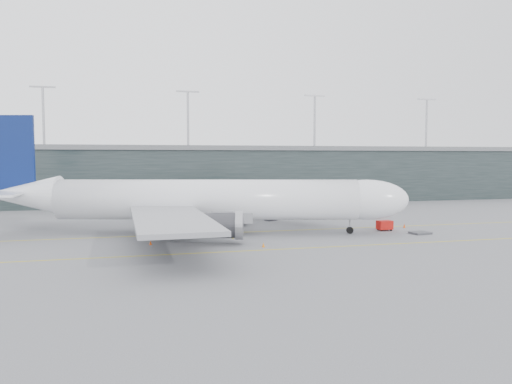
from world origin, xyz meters
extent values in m
plane|color=#59595E|center=(0.00, 0.00, 0.00)|extent=(320.00, 320.00, 0.00)
cube|color=gold|center=(0.00, -4.00, 0.01)|extent=(160.00, 0.25, 0.02)
cube|color=gold|center=(0.00, -20.00, 0.01)|extent=(160.00, 0.25, 0.02)
cube|color=gold|center=(5.00, 20.00, 0.01)|extent=(0.25, 60.00, 0.02)
cube|color=black|center=(0.00, 58.00, 7.00)|extent=(240.00, 35.00, 14.00)
cube|color=slate|center=(0.00, 58.00, 14.60)|extent=(240.00, 36.00, 1.20)
cylinder|color=#9E9EA3|center=(-30.00, 48.00, 22.00)|extent=(0.60, 0.60, 14.00)
cylinder|color=#9E9EA3|center=(5.00, 48.00, 22.00)|extent=(0.60, 0.60, 14.00)
cylinder|color=#9E9EA3|center=(40.00, 48.00, 22.00)|extent=(0.60, 0.60, 14.00)
cylinder|color=#9E9EA3|center=(75.00, 48.00, 22.00)|extent=(0.60, 0.60, 14.00)
cylinder|color=white|center=(2.12, -4.02, 5.48)|extent=(47.59, 18.35, 6.41)
ellipsoid|color=white|center=(26.59, -10.49, 5.48)|extent=(14.64, 9.63, 6.41)
cone|color=white|center=(-26.34, 3.51, 6.20)|extent=(12.56, 8.85, 6.15)
cube|color=gray|center=(1.12, -3.75, 3.00)|extent=(17.30, 9.22, 2.07)
cube|color=black|center=(30.39, -11.50, 6.51)|extent=(2.99, 3.58, 0.83)
cube|color=gray|center=(-4.97, -18.71, 4.44)|extent=(9.91, 30.15, 0.57)
cylinder|color=#343539|center=(1.61, -14.04, 2.69)|extent=(7.92, 5.35, 3.62)
cube|color=gray|center=(3.22, 12.26, 4.44)|extent=(23.34, 30.50, 0.57)
cylinder|color=#343539|center=(6.63, 4.94, 2.69)|extent=(7.92, 5.35, 3.62)
cube|color=#091850|center=(-27.84, 3.91, 12.71)|extent=(6.62, 2.22, 12.40)
cube|color=white|center=(-25.89, 9.27, 6.72)|extent=(9.55, 10.89, 0.36)
cylinder|color=black|center=(24.10, -9.83, 0.57)|extent=(1.20, 0.69, 1.14)
cylinder|color=#9E9EA3|center=(24.10, -9.83, 1.34)|extent=(0.31, 0.31, 2.69)
cylinder|color=black|center=(-3.14, -7.76, 0.67)|extent=(1.43, 0.84, 1.34)
cylinder|color=black|center=(-0.60, 1.83, 0.67)|extent=(1.43, 0.84, 1.34)
cube|color=#26272B|center=(20.03, 0.58, 5.19)|extent=(4.52, 4.74, 2.91)
cube|color=#26272B|center=(16.67, 8.52, 5.19)|extent=(7.66, 13.44, 2.60)
cube|color=#26272B|center=(11.40, 20.94, 5.19)|extent=(7.90, 13.54, 2.70)
cube|color=#26272B|center=(6.13, 33.36, 5.19)|extent=(8.14, 13.64, 2.80)
cylinder|color=#9E9EA3|center=(16.38, 9.18, 1.97)|extent=(0.52, 0.52, 3.94)
cube|color=#343539|center=(16.38, 9.18, 0.36)|extent=(2.52, 2.24, 0.73)
cylinder|color=#26272B|center=(20.03, 40.50, 5.19)|extent=(4.15, 4.15, 3.11)
cylinder|color=#26272B|center=(20.03, 40.50, 1.87)|extent=(1.87, 1.87, 3.74)
cube|color=#B6110D|center=(31.26, -7.95, 0.95)|extent=(2.54, 1.71, 1.45)
cylinder|color=black|center=(30.41, -8.56, 0.22)|extent=(0.45, 0.19, 0.44)
cylinder|color=black|center=(32.18, -8.45, 0.22)|extent=(0.45, 0.19, 0.44)
cylinder|color=black|center=(30.33, -7.45, 0.22)|extent=(0.45, 0.19, 0.44)
cylinder|color=black|center=(32.11, -7.34, 0.22)|extent=(0.45, 0.19, 0.44)
cube|color=#3C3D42|center=(34.95, -12.72, 0.18)|extent=(3.24, 2.74, 0.30)
cube|color=#343539|center=(-4.67, 10.87, 0.15)|extent=(2.06, 1.67, 0.20)
cube|color=#B0B5BD|center=(-4.67, 10.87, 1.05)|extent=(1.66, 1.56, 1.51)
cube|color=navy|center=(-4.67, 10.87, 1.84)|extent=(1.71, 1.61, 0.08)
cube|color=#343539|center=(-1.69, 10.93, 0.15)|extent=(2.32, 2.03, 0.20)
cube|color=#9DA3A8|center=(-1.69, 10.93, 1.04)|extent=(1.91, 1.84, 1.49)
cube|color=navy|center=(-1.69, 10.93, 1.82)|extent=(1.97, 1.90, 0.08)
cube|color=#343539|center=(-0.22, 10.95, 0.17)|extent=(2.25, 1.80, 0.22)
cube|color=#A0A4AB|center=(-0.22, 10.95, 1.18)|extent=(1.80, 1.69, 1.68)
cube|color=navy|center=(-0.22, 10.95, 2.06)|extent=(1.86, 1.74, 0.09)
cone|color=#E34B0C|center=(36.17, -5.90, 0.35)|extent=(0.44, 0.44, 0.70)
cone|color=orange|center=(7.58, -17.99, 0.32)|extent=(0.40, 0.40, 0.64)
cone|color=#DA470C|center=(8.40, 9.80, 0.39)|extent=(0.48, 0.48, 0.77)
cone|color=#E74D0C|center=(-7.24, -12.32, 0.31)|extent=(0.39, 0.39, 0.62)
camera|label=1|loc=(-9.87, -82.78, 12.23)|focal=35.00mm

